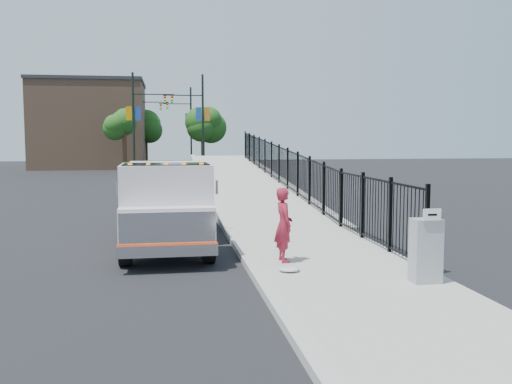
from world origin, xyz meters
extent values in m
plane|color=black|center=(0.00, 0.00, 0.00)|extent=(120.00, 120.00, 0.00)
cube|color=#9E998E|center=(1.93, -2.00, 0.06)|extent=(3.55, 12.00, 0.12)
cube|color=#ADAAA3|center=(0.00, -2.00, 0.08)|extent=(0.30, 12.00, 0.16)
cube|color=#9E998E|center=(2.12, 16.00, 0.00)|extent=(3.95, 24.06, 3.19)
cube|color=black|center=(3.55, 12.00, 0.90)|extent=(0.10, 28.00, 1.80)
cube|color=black|center=(-1.89, 2.69, 0.50)|extent=(0.96, 6.14, 0.20)
cube|color=silver|center=(-1.87, 0.62, 1.40)|extent=(2.14, 2.01, 1.80)
cube|color=silver|center=(-1.86, -0.51, 0.95)|extent=(2.13, 0.65, 0.90)
cube|color=silver|center=(-1.85, -0.84, 0.95)|extent=(2.07, 0.09, 0.77)
cube|color=silver|center=(-1.85, -0.91, 0.50)|extent=(2.17, 0.18, 0.25)
cube|color=red|center=(-1.85, -0.91, 0.63)|extent=(2.16, 0.07, 0.05)
cube|color=black|center=(-1.87, 0.39, 1.94)|extent=(2.00, 1.19, 0.77)
cube|color=silver|center=(-1.90, 3.86, 1.40)|extent=(2.20, 3.81, 1.53)
cube|color=silver|center=(-2.99, -0.30, 1.80)|extent=(0.05, 0.05, 0.32)
cube|color=silver|center=(-0.73, -0.27, 1.80)|extent=(0.05, 0.05, 0.32)
cube|color=orange|center=(-2.68, 0.07, 2.32)|extent=(0.09, 0.07, 0.05)
cube|color=orange|center=(-2.27, 0.07, 2.32)|extent=(0.09, 0.07, 0.05)
cube|color=orange|center=(-1.86, 0.08, 2.32)|extent=(0.09, 0.07, 0.05)
cube|color=orange|center=(-1.46, 0.08, 2.32)|extent=(0.09, 0.07, 0.05)
cube|color=orange|center=(-1.05, 0.09, 2.32)|extent=(0.09, 0.07, 0.05)
cylinder|color=black|center=(-2.81, -0.02, 0.45)|extent=(0.30, 0.90, 0.90)
cylinder|color=black|center=(-0.92, 0.00, 0.45)|extent=(0.30, 0.90, 0.90)
cylinder|color=black|center=(-2.86, 4.40, 0.45)|extent=(0.30, 0.90, 0.90)
cylinder|color=black|center=(-0.96, 4.42, 0.45)|extent=(0.30, 0.90, 0.90)
cylinder|color=black|center=(-2.87, 5.39, 0.45)|extent=(0.30, 0.90, 0.90)
cylinder|color=black|center=(-0.97, 5.41, 0.45)|extent=(0.30, 0.90, 0.90)
imported|color=maroon|center=(0.75, -0.66, 0.97)|extent=(0.46, 0.65, 1.69)
cube|color=gray|center=(3.10, -2.91, 0.75)|extent=(0.55, 0.40, 1.25)
cube|color=white|center=(3.10, -3.13, 1.48)|extent=(0.35, 0.04, 0.22)
ellipsoid|color=silver|center=(0.67, -1.63, 0.18)|extent=(0.45, 0.45, 0.11)
cylinder|color=black|center=(-4.38, 33.10, 4.00)|extent=(0.18, 0.18, 8.00)
cube|color=black|center=(-2.78, 33.10, 6.30)|extent=(3.20, 0.08, 0.08)
cube|color=black|center=(-1.34, 33.10, 5.95)|extent=(0.18, 0.22, 0.60)
cube|color=#1A3E93|center=(-4.03, 33.10, 4.80)|extent=(0.45, 0.04, 1.10)
cube|color=orange|center=(-4.73, 33.10, 4.80)|extent=(0.45, 0.04, 1.10)
cylinder|color=black|center=(1.14, 33.78, 4.00)|extent=(0.18, 0.18, 8.00)
cube|color=black|center=(-0.46, 33.78, 6.30)|extent=(3.20, 0.08, 0.08)
cube|color=black|center=(-1.90, 33.78, 5.95)|extent=(0.18, 0.22, 0.60)
cube|color=#CA6A1D|center=(1.49, 33.78, 4.80)|extent=(0.45, 0.04, 1.10)
cube|color=#1E459E|center=(0.79, 33.78, 4.80)|extent=(0.45, 0.04, 1.10)
cylinder|color=black|center=(-4.74, 43.39, 4.00)|extent=(0.18, 0.18, 8.00)
cube|color=black|center=(-3.14, 43.39, 6.30)|extent=(3.20, 0.08, 0.08)
cube|color=black|center=(-1.70, 43.39, 5.95)|extent=(0.18, 0.22, 0.60)
cube|color=#0D4B9B|center=(-4.39, 43.39, 4.80)|extent=(0.45, 0.04, 1.10)
cube|color=orange|center=(-5.09, 43.39, 4.80)|extent=(0.45, 0.04, 1.10)
cylinder|color=black|center=(0.69, 45.88, 4.00)|extent=(0.18, 0.18, 8.00)
cube|color=black|center=(-0.91, 45.88, 6.30)|extent=(3.20, 0.08, 0.08)
cube|color=black|center=(-2.35, 45.88, 5.95)|extent=(0.18, 0.22, 0.60)
cube|color=gold|center=(1.04, 45.88, 4.80)|extent=(0.45, 0.04, 1.10)
cube|color=#155595|center=(0.34, 45.88, 4.80)|extent=(0.45, 0.04, 1.10)
cylinder|color=#382314|center=(-5.28, 35.62, 1.60)|extent=(0.36, 0.36, 3.20)
sphere|color=#194714|center=(-5.28, 35.62, 4.00)|extent=(2.23, 2.23, 2.23)
cylinder|color=#382314|center=(1.54, 40.40, 1.60)|extent=(0.36, 0.36, 3.20)
sphere|color=#194714|center=(1.54, 40.40, 4.00)|extent=(2.74, 2.74, 2.74)
cylinder|color=#382314|center=(-3.96, 48.26, 1.60)|extent=(0.36, 0.36, 3.20)
sphere|color=#194714|center=(-3.96, 48.26, 4.00)|extent=(3.21, 3.21, 3.21)
cube|color=#8C664C|center=(-9.00, 44.00, 4.00)|extent=(10.00, 10.00, 8.00)
camera|label=1|loc=(-1.85, -13.17, 2.95)|focal=40.00mm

